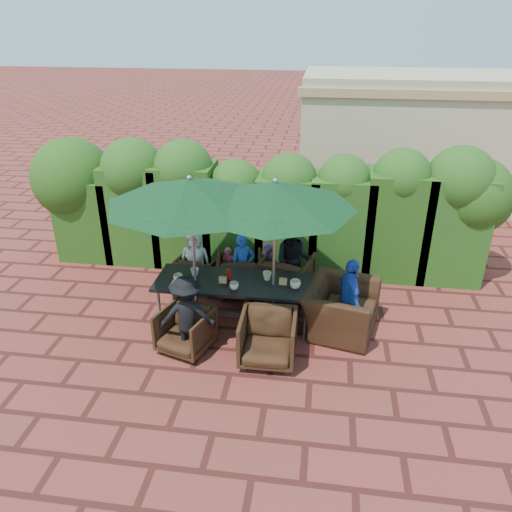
# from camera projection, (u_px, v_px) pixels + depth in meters

# --- Properties ---
(ground) EXTENTS (80.00, 80.00, 0.00)m
(ground) POSITION_uv_depth(u_px,v_px,m) (243.00, 329.00, 7.96)
(ground) COLOR maroon
(ground) RESTS_ON ground
(dining_table) EXTENTS (2.49, 0.90, 0.75)m
(dining_table) POSITION_uv_depth(u_px,v_px,m) (234.00, 285.00, 7.87)
(dining_table) COLOR black
(dining_table) RESTS_ON ground
(umbrella_left) EXTENTS (2.52, 2.52, 2.46)m
(umbrella_left) POSITION_uv_depth(u_px,v_px,m) (190.00, 192.00, 7.22)
(umbrella_left) COLOR gray
(umbrella_left) RESTS_ON ground
(umbrella_right) EXTENTS (2.39, 2.39, 2.46)m
(umbrella_right) POSITION_uv_depth(u_px,v_px,m) (275.00, 195.00, 7.10)
(umbrella_right) COLOR gray
(umbrella_right) RESTS_ON ground
(chair_far_left) EXTENTS (0.81, 0.78, 0.71)m
(chair_far_left) POSITION_uv_depth(u_px,v_px,m) (199.00, 270.00, 9.02)
(chair_far_left) COLOR black
(chair_far_left) RESTS_ON ground
(chair_far_mid) EXTENTS (0.90, 0.86, 0.81)m
(chair_far_mid) POSITION_uv_depth(u_px,v_px,m) (239.00, 272.00, 8.84)
(chair_far_mid) COLOR black
(chair_far_mid) RESTS_ON ground
(chair_far_right) EXTENTS (0.98, 0.94, 0.85)m
(chair_far_right) POSITION_uv_depth(u_px,v_px,m) (287.00, 274.00, 8.73)
(chair_far_right) COLOR black
(chair_far_right) RESTS_ON ground
(chair_near_left) EXTENTS (0.88, 0.85, 0.73)m
(chair_near_left) POSITION_uv_depth(u_px,v_px,m) (185.00, 328.00, 7.34)
(chair_near_left) COLOR black
(chair_near_left) RESTS_ON ground
(chair_near_right) EXTENTS (0.80, 0.75, 0.81)m
(chair_near_right) POSITION_uv_depth(u_px,v_px,m) (268.00, 336.00, 7.09)
(chair_near_right) COLOR black
(chair_near_right) RESTS_ON ground
(chair_end_right) EXTENTS (1.01, 1.32, 1.03)m
(chair_end_right) POSITION_uv_depth(u_px,v_px,m) (341.00, 302.00, 7.73)
(chair_end_right) COLOR black
(chair_end_right) RESTS_ON ground
(adult_far_left) EXTENTS (0.57, 0.35, 1.13)m
(adult_far_left) POSITION_uv_depth(u_px,v_px,m) (195.00, 260.00, 8.93)
(adult_far_left) COLOR silver
(adult_far_left) RESTS_ON ground
(adult_far_mid) EXTENTS (0.50, 0.46, 1.13)m
(adult_far_mid) POSITION_uv_depth(u_px,v_px,m) (243.00, 266.00, 8.72)
(adult_far_mid) COLOR #214AB4
(adult_far_mid) RESTS_ON ground
(adult_far_right) EXTENTS (0.66, 0.41, 1.37)m
(adult_far_right) POSITION_uv_depth(u_px,v_px,m) (293.00, 261.00, 8.63)
(adult_far_right) COLOR black
(adult_far_right) RESTS_ON ground
(adult_near_left) EXTENTS (0.85, 0.50, 1.25)m
(adult_near_left) POSITION_uv_depth(u_px,v_px,m) (187.00, 316.00, 7.17)
(adult_near_left) COLOR black
(adult_near_left) RESTS_ON ground
(adult_end_right) EXTENTS (0.58, 0.82, 1.26)m
(adult_end_right) POSITION_uv_depth(u_px,v_px,m) (350.00, 297.00, 7.63)
(adult_end_right) COLOR #214AB4
(adult_end_right) RESTS_ON ground
(child_left) EXTENTS (0.29, 0.24, 0.77)m
(child_left) POSITION_uv_depth(u_px,v_px,m) (229.00, 267.00, 9.06)
(child_left) COLOR #D64B5D
(child_left) RESTS_ON ground
(child_right) EXTENTS (0.38, 0.33, 0.92)m
(child_right) POSITION_uv_depth(u_px,v_px,m) (267.00, 267.00, 8.92)
(child_right) COLOR #874493
(child_right) RESTS_ON ground
(pedestrian_a) EXTENTS (1.78, 0.79, 1.85)m
(pedestrian_a) POSITION_uv_depth(u_px,v_px,m) (337.00, 194.00, 11.04)
(pedestrian_a) COLOR #268D4A
(pedestrian_a) RESTS_ON ground
(pedestrian_b) EXTENTS (0.92, 0.61, 1.83)m
(pedestrian_b) POSITION_uv_depth(u_px,v_px,m) (390.00, 192.00, 11.23)
(pedestrian_b) COLOR #D64B5D
(pedestrian_b) RESTS_ON ground
(pedestrian_c) EXTENTS (1.20, 0.91, 1.71)m
(pedestrian_c) POSITION_uv_depth(u_px,v_px,m) (417.00, 198.00, 11.03)
(pedestrian_c) COLOR #9898A0
(pedestrian_c) RESTS_ON ground
(cup_a) EXTENTS (0.15, 0.15, 0.12)m
(cup_a) POSITION_uv_depth(u_px,v_px,m) (178.00, 278.00, 7.82)
(cup_a) COLOR beige
(cup_a) RESTS_ON dining_table
(cup_b) EXTENTS (0.13, 0.13, 0.13)m
(cup_b) POSITION_uv_depth(u_px,v_px,m) (195.00, 272.00, 7.98)
(cup_b) COLOR beige
(cup_b) RESTS_ON dining_table
(cup_c) EXTENTS (0.14, 0.14, 0.11)m
(cup_c) POSITION_uv_depth(u_px,v_px,m) (234.00, 286.00, 7.59)
(cup_c) COLOR beige
(cup_c) RESTS_ON dining_table
(cup_d) EXTENTS (0.14, 0.14, 0.13)m
(cup_d) POSITION_uv_depth(u_px,v_px,m) (267.00, 276.00, 7.85)
(cup_d) COLOR beige
(cup_d) RESTS_ON dining_table
(cup_e) EXTENTS (0.17, 0.17, 0.13)m
(cup_e) POSITION_uv_depth(u_px,v_px,m) (295.00, 284.00, 7.61)
(cup_e) COLOR beige
(cup_e) RESTS_ON dining_table
(ketchup_bottle) EXTENTS (0.04, 0.04, 0.17)m
(ketchup_bottle) POSITION_uv_depth(u_px,v_px,m) (229.00, 275.00, 7.85)
(ketchup_bottle) COLOR #B20C0A
(ketchup_bottle) RESTS_ON dining_table
(sauce_bottle) EXTENTS (0.04, 0.04, 0.17)m
(sauce_bottle) POSITION_uv_depth(u_px,v_px,m) (227.00, 274.00, 7.87)
(sauce_bottle) COLOR #4C230C
(sauce_bottle) RESTS_ON dining_table
(serving_tray) EXTENTS (0.35, 0.25, 0.02)m
(serving_tray) POSITION_uv_depth(u_px,v_px,m) (182.00, 283.00, 7.76)
(serving_tray) COLOR #9F6F4D
(serving_tray) RESTS_ON dining_table
(number_block_left) EXTENTS (0.12, 0.06, 0.10)m
(number_block_left) POSITION_uv_depth(u_px,v_px,m) (223.00, 280.00, 7.77)
(number_block_left) COLOR tan
(number_block_left) RESTS_ON dining_table
(number_block_right) EXTENTS (0.12, 0.06, 0.10)m
(number_block_right) POSITION_uv_depth(u_px,v_px,m) (283.00, 281.00, 7.73)
(number_block_right) COLOR tan
(number_block_right) RESTS_ON dining_table
(hedge_wall) EXTENTS (9.10, 1.60, 2.52)m
(hedge_wall) POSITION_uv_depth(u_px,v_px,m) (257.00, 201.00, 9.44)
(hedge_wall) COLOR #1A360E
(hedge_wall) RESTS_ON ground
(building) EXTENTS (6.20, 3.08, 3.20)m
(building) POSITION_uv_depth(u_px,v_px,m) (418.00, 138.00, 13.03)
(building) COLOR #BBAD8B
(building) RESTS_ON ground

